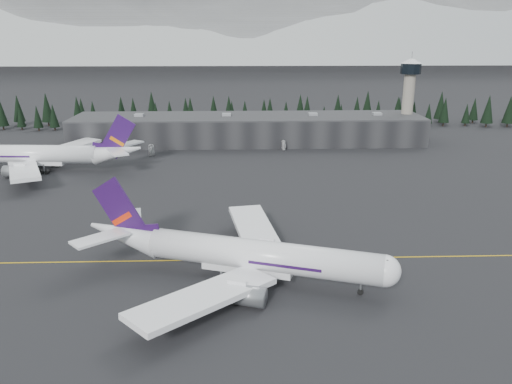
{
  "coord_description": "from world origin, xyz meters",
  "views": [
    {
      "loc": [
        -4.28,
        -104.9,
        48.87
      ],
      "look_at": [
        0.0,
        20.0,
        9.0
      ],
      "focal_mm": 35.0,
      "sensor_mm": 36.0,
      "label": 1
    }
  ],
  "objects_px": {
    "jet_parked": "(45,155)",
    "gse_vehicle_b": "(284,149)",
    "control_tower": "(409,91)",
    "terminal": "(248,129)",
    "gse_vehicle_a": "(152,154)",
    "jet_main": "(235,253)"
  },
  "relations": [
    {
      "from": "jet_main",
      "to": "gse_vehicle_b",
      "type": "distance_m",
      "value": 120.44
    },
    {
      "from": "terminal",
      "to": "jet_parked",
      "type": "distance_m",
      "value": 89.85
    },
    {
      "from": "control_tower",
      "to": "gse_vehicle_b",
      "type": "height_order",
      "value": "control_tower"
    },
    {
      "from": "terminal",
      "to": "jet_main",
      "type": "relative_size",
      "value": 2.44
    },
    {
      "from": "jet_parked",
      "to": "gse_vehicle_a",
      "type": "distance_m",
      "value": 41.91
    },
    {
      "from": "control_tower",
      "to": "jet_main",
      "type": "distance_m",
      "value": 161.21
    },
    {
      "from": "terminal",
      "to": "jet_main",
      "type": "xyz_separation_m",
      "value": [
        -5.37,
        -135.61,
        -0.71
      ]
    },
    {
      "from": "jet_parked",
      "to": "jet_main",
      "type": "bearing_deg",
      "value": 132.44
    },
    {
      "from": "terminal",
      "to": "gse_vehicle_a",
      "type": "bearing_deg",
      "value": -147.74
    },
    {
      "from": "control_tower",
      "to": "jet_main",
      "type": "height_order",
      "value": "control_tower"
    },
    {
      "from": "control_tower",
      "to": "gse_vehicle_a",
      "type": "height_order",
      "value": "control_tower"
    },
    {
      "from": "terminal",
      "to": "gse_vehicle_b",
      "type": "relative_size",
      "value": 35.13
    },
    {
      "from": "terminal",
      "to": "gse_vehicle_a",
      "type": "height_order",
      "value": "terminal"
    },
    {
      "from": "jet_parked",
      "to": "gse_vehicle_b",
      "type": "xyz_separation_m",
      "value": [
        91.79,
        30.12,
        -5.21
      ]
    },
    {
      "from": "gse_vehicle_a",
      "to": "gse_vehicle_b",
      "type": "bearing_deg",
      "value": 7.12
    },
    {
      "from": "terminal",
      "to": "gse_vehicle_a",
      "type": "distance_m",
      "value": 48.61
    },
    {
      "from": "jet_main",
      "to": "gse_vehicle_b",
      "type": "xyz_separation_m",
      "value": [
        20.68,
        118.55,
        -4.81
      ]
    },
    {
      "from": "jet_parked",
      "to": "gse_vehicle_a",
      "type": "relative_size",
      "value": 14.51
    },
    {
      "from": "jet_parked",
      "to": "gse_vehicle_a",
      "type": "height_order",
      "value": "jet_parked"
    },
    {
      "from": "control_tower",
      "to": "gse_vehicle_a",
      "type": "relative_size",
      "value": 7.58
    },
    {
      "from": "gse_vehicle_b",
      "to": "terminal",
      "type": "bearing_deg",
      "value": -171.96
    },
    {
      "from": "gse_vehicle_b",
      "to": "control_tower",
      "type": "bearing_deg",
      "value": 74.7
    }
  ]
}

